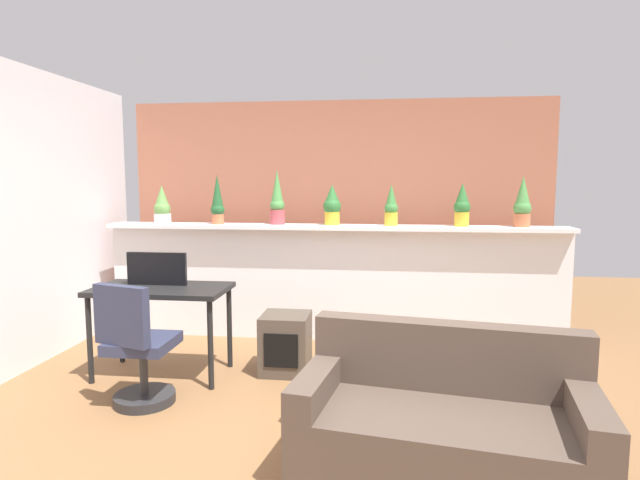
{
  "coord_description": "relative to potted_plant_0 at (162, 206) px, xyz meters",
  "views": [
    {
      "loc": [
        0.51,
        -3.2,
        1.61
      ],
      "look_at": [
        0.0,
        0.97,
        1.14
      ],
      "focal_mm": 29.07,
      "sensor_mm": 36.0,
      "label": 1
    }
  ],
  "objects": [
    {
      "name": "ground_plane",
      "position": [
        1.79,
        -1.99,
        -1.36
      ],
      "size": [
        12.0,
        12.0,
        0.0
      ],
      "primitive_type": "plane",
      "color": "brown"
    },
    {
      "name": "divider_wall",
      "position": [
        1.79,
        0.01,
        -0.79
      ],
      "size": [
        4.63,
        0.16,
        1.14
      ],
      "primitive_type": "cube",
      "color": "white",
      "rests_on": "ground"
    },
    {
      "name": "plant_shelf",
      "position": [
        1.79,
        -0.03,
        -0.2
      ],
      "size": [
        4.63,
        0.33,
        0.04
      ],
      "primitive_type": "cube",
      "color": "white",
      "rests_on": "divider_wall"
    },
    {
      "name": "brick_wall_behind",
      "position": [
        1.79,
        0.61,
        -0.11
      ],
      "size": [
        4.63,
        0.1,
        2.5
      ],
      "primitive_type": "cube",
      "color": "#AD664C",
      "rests_on": "ground"
    },
    {
      "name": "potted_plant_0",
      "position": [
        0.0,
        0.0,
        0.0
      ],
      "size": [
        0.17,
        0.17,
        0.4
      ],
      "color": "silver",
      "rests_on": "plant_shelf"
    },
    {
      "name": "potted_plant_1",
      "position": [
        0.62,
        -0.05,
        0.06
      ],
      "size": [
        0.14,
        0.14,
        0.51
      ],
      "color": "#C66B42",
      "rests_on": "plant_shelf"
    },
    {
      "name": "potted_plant_2",
      "position": [
        1.23,
        0.01,
        0.07
      ],
      "size": [
        0.15,
        0.15,
        0.55
      ],
      "color": "#B7474C",
      "rests_on": "plant_shelf"
    },
    {
      "name": "potted_plant_3",
      "position": [
        1.79,
        0.0,
        0.03
      ],
      "size": [
        0.18,
        0.18,
        0.41
      ],
      "color": "gold",
      "rests_on": "plant_shelf"
    },
    {
      "name": "potted_plant_4",
      "position": [
        2.38,
        -0.01,
        0.01
      ],
      "size": [
        0.13,
        0.13,
        0.41
      ],
      "color": "gold",
      "rests_on": "plant_shelf"
    },
    {
      "name": "potted_plant_5",
      "position": [
        3.06,
        -0.02,
        0.03
      ],
      "size": [
        0.16,
        0.16,
        0.42
      ],
      "color": "gold",
      "rests_on": "plant_shelf"
    },
    {
      "name": "potted_plant_6",
      "position": [
        3.63,
        -0.01,
        0.05
      ],
      "size": [
        0.16,
        0.16,
        0.49
      ],
      "color": "#C66B42",
      "rests_on": "plant_shelf"
    },
    {
      "name": "desk",
      "position": [
        0.49,
        -1.17,
        -0.69
      ],
      "size": [
        1.1,
        0.6,
        0.75
      ],
      "color": "black",
      "rests_on": "ground"
    },
    {
      "name": "tv_monitor",
      "position": [
        0.42,
        -1.09,
        -0.47
      ],
      "size": [
        0.51,
        0.04,
        0.28
      ],
      "primitive_type": "cube",
      "color": "black",
      "rests_on": "desk"
    },
    {
      "name": "office_chair",
      "position": [
        0.57,
        -1.78,
        -0.97
      ],
      "size": [
        0.5,
        0.5,
        0.91
      ],
      "color": "#262628",
      "rests_on": "ground"
    },
    {
      "name": "side_cube_shelf",
      "position": [
        1.49,
        -0.99,
        -1.11
      ],
      "size": [
        0.4,
        0.41,
        0.5
      ],
      "color": "#4C4238",
      "rests_on": "ground"
    },
    {
      "name": "couch",
      "position": [
        2.64,
        -2.43,
        -1.07
      ],
      "size": [
        1.66,
        1.0,
        0.8
      ],
      "color": "brown",
      "rests_on": "ground"
    }
  ]
}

